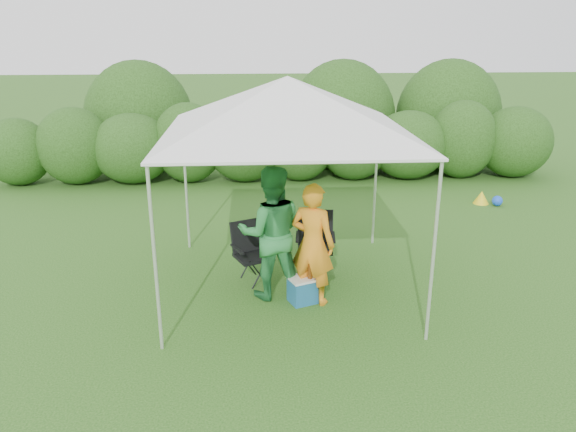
{
  "coord_description": "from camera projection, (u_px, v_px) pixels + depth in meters",
  "views": [
    {
      "loc": [
        -0.44,
        -6.52,
        3.44
      ],
      "look_at": [
        -0.0,
        0.4,
        1.05
      ],
      "focal_mm": 35.0,
      "sensor_mm": 36.0,
      "label": 1
    }
  ],
  "objects": [
    {
      "name": "ground",
      "position": [
        290.0,
        302.0,
        7.3
      ],
      "size": [
        70.0,
        70.0,
        0.0
      ],
      "primitive_type": "plane",
      "color": "#34631F"
    },
    {
      "name": "hedge",
      "position": [
        279.0,
        145.0,
        12.7
      ],
      "size": [
        12.91,
        1.53,
        1.8
      ],
      "color": "#2A551A",
      "rests_on": "ground"
    },
    {
      "name": "canopy",
      "position": [
        288.0,
        106.0,
        6.97
      ],
      "size": [
        3.1,
        3.1,
        2.83
      ],
      "color": "silver",
      "rests_on": "ground"
    },
    {
      "name": "chair_right",
      "position": [
        315.0,
        239.0,
        8.06
      ],
      "size": [
        0.6,
        0.55,
        0.89
      ],
      "rotation": [
        0.0,
        0.0,
        -0.1
      ],
      "color": "black",
      "rests_on": "ground"
    },
    {
      "name": "chair_left",
      "position": [
        251.0,
        248.0,
        7.8
      ],
      "size": [
        0.64,
        0.62,
        0.85
      ],
      "rotation": [
        0.0,
        0.0,
        0.42
      ],
      "color": "black",
      "rests_on": "ground"
    },
    {
      "name": "man",
      "position": [
        313.0,
        244.0,
        7.08
      ],
      "size": [
        0.7,
        0.62,
        1.6
      ],
      "primitive_type": "imported",
      "rotation": [
        0.0,
        0.0,
        2.62
      ],
      "color": "orange",
      "rests_on": "ground"
    },
    {
      "name": "woman",
      "position": [
        271.0,
        233.0,
        7.22
      ],
      "size": [
        0.88,
        0.7,
        1.77
      ],
      "primitive_type": "imported",
      "rotation": [
        0.0,
        0.0,
        3.17
      ],
      "color": "#297F3E",
      "rests_on": "ground"
    },
    {
      "name": "cooler",
      "position": [
        305.0,
        289.0,
        7.27
      ],
      "size": [
        0.5,
        0.43,
        0.35
      ],
      "rotation": [
        0.0,
        0.0,
        0.38
      ],
      "color": "#1E5D8C",
      "rests_on": "ground"
    },
    {
      "name": "bottle",
      "position": [
        310.0,
        269.0,
        7.14
      ],
      "size": [
        0.07,
        0.07,
        0.25
      ],
      "primitive_type": "cylinder",
      "color": "#592D0C",
      "rests_on": "cooler"
    },
    {
      "name": "lawn_toy",
      "position": [
        485.0,
        198.0,
        11.22
      ],
      "size": [
        0.52,
        0.43,
        0.26
      ],
      "color": "yellow",
      "rests_on": "ground"
    }
  ]
}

